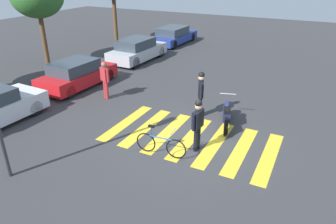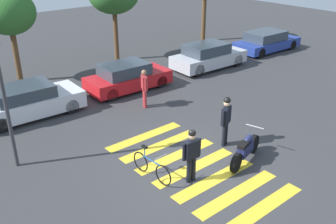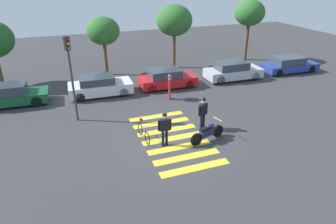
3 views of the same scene
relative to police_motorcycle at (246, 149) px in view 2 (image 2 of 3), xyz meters
name	(u,v)px [view 2 (image 2 of 3)]	position (x,y,z in m)	size (l,w,h in m)	color
ground_plane	(194,167)	(-1.53, 0.81, -0.46)	(60.00, 60.00, 0.00)	#38383A
police_motorcycle	(246,149)	(0.00, 0.00, 0.00)	(2.05, 0.85, 1.04)	black
leaning_bicycle	(151,167)	(-2.94, 1.25, -0.09)	(0.46, 1.71, 1.00)	black
officer_on_foot	(192,152)	(-2.13, 0.33, 0.57)	(0.67, 0.24, 1.78)	black
officer_by_motorcycle	(226,118)	(0.30, 1.19, 0.63)	(0.65, 0.38, 1.86)	black
pedestrian_bystander	(144,86)	(0.10, 5.69, 0.52)	(0.39, 0.62, 1.71)	#B22D33
crosswalk_stripes	(194,167)	(-1.53, 0.81, -0.46)	(3.21, 5.85, 0.01)	yellow
car_white_van	(29,101)	(-4.09, 8.02, 0.19)	(4.27, 1.98, 1.35)	black
car_red_convertible	(127,77)	(0.72, 7.91, 0.17)	(4.14, 1.92, 1.34)	black
car_silver_sedan	(208,56)	(6.11, 7.76, 0.22)	(4.44, 1.96, 1.42)	black
car_blue_hatchback	(266,42)	(11.55, 7.85, 0.16)	(4.70, 2.05, 1.29)	black
traffic_light_pole	(0,75)	(-5.89, 4.58, 2.68)	(0.33, 0.36, 4.72)	#38383D
street_tree_mid	(9,13)	(-2.91, 12.36, 3.02)	(2.53, 2.53, 4.59)	brown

